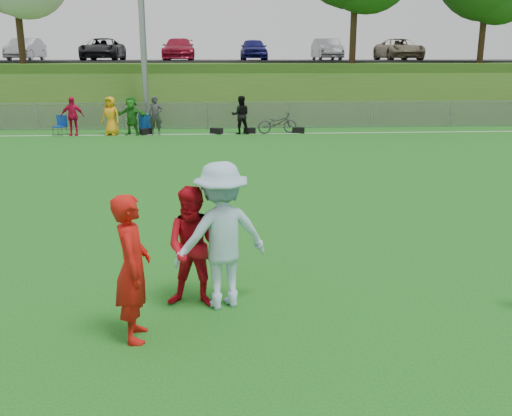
{
  "coord_description": "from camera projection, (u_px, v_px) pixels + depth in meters",
  "views": [
    {
      "loc": [
        0.4,
        -7.72,
        3.45
      ],
      "look_at": [
        0.97,
        0.5,
        1.23
      ],
      "focal_mm": 40.0,
      "sensor_mm": 36.0,
      "label": 1
    }
  ],
  "objects": [
    {
      "name": "ground",
      "position": [
        192.0,
        299.0,
        8.31
      ],
      "size": [
        120.0,
        120.0,
        0.0
      ],
      "primitive_type": "plane",
      "color": "#1D5812",
      "rests_on": "ground"
    },
    {
      "name": "sideline_far",
      "position": [
        207.0,
        134.0,
        25.65
      ],
      "size": [
        60.0,
        0.1,
        0.01
      ],
      "primitive_type": "cube",
      "color": "white",
      "rests_on": "ground"
    },
    {
      "name": "fence",
      "position": [
        208.0,
        115.0,
        27.41
      ],
      "size": [
        58.0,
        0.06,
        1.3
      ],
      "color": "gray",
      "rests_on": "ground"
    },
    {
      "name": "berm",
      "position": [
        209.0,
        85.0,
        37.78
      ],
      "size": [
        120.0,
        18.0,
        3.0
      ],
      "primitive_type": "cube",
      "color": "#2F5818",
      "rests_on": "ground"
    },
    {
      "name": "parking_lot",
      "position": [
        209.0,
        61.0,
        39.31
      ],
      "size": [
        120.0,
        12.0,
        0.1
      ],
      "primitive_type": "cube",
      "color": "black",
      "rests_on": "berm"
    },
    {
      "name": "car_row",
      "position": [
        191.0,
        49.0,
        38.07
      ],
      "size": [
        32.04,
        5.18,
        1.44
      ],
      "color": "silver",
      "rests_on": "parking_lot"
    },
    {
      "name": "spectator_row",
      "position": [
        144.0,
        116.0,
        25.24
      ],
      "size": [
        8.33,
        0.89,
        1.69
      ],
      "color": "red",
      "rests_on": "ground"
    },
    {
      "name": "gear_bags",
      "position": [
        228.0,
        131.0,
        25.78
      ],
      "size": [
        7.47,
        0.54,
        0.26
      ],
      "color": "black",
      "rests_on": "ground"
    },
    {
      "name": "player_red_left",
      "position": [
        133.0,
        268.0,
        6.96
      ],
      "size": [
        0.5,
        0.71,
        1.86
      ],
      "primitive_type": "imported",
      "rotation": [
        0.0,
        0.0,
        1.65
      ],
      "color": "red",
      "rests_on": "ground"
    },
    {
      "name": "player_red_center",
      "position": [
        195.0,
        247.0,
        7.91
      ],
      "size": [
        0.93,
        0.78,
        1.73
      ],
      "primitive_type": "imported",
      "rotation": [
        0.0,
        0.0,
        -0.16
      ],
      "color": "red",
      "rests_on": "ground"
    },
    {
      "name": "player_blue",
      "position": [
        221.0,
        236.0,
        7.87
      ],
      "size": [
        1.52,
        1.18,
        2.07
      ],
      "primitive_type": "imported",
      "rotation": [
        0.0,
        0.0,
        3.49
      ],
      "color": "#A6CEE6",
      "rests_on": "ground"
    },
    {
      "name": "recycling_bin",
      "position": [
        145.0,
        124.0,
        25.94
      ],
      "size": [
        0.76,
        0.76,
        0.86
      ],
      "primitive_type": "cylinder",
      "rotation": [
        0.0,
        0.0,
        -0.42
      ],
      "color": "#1042B1",
      "rests_on": "ground"
    },
    {
      "name": "camp_chair",
      "position": [
        60.0,
        130.0,
        25.22
      ],
      "size": [
        0.6,
        0.61,
        0.88
      ],
      "rotation": [
        0.0,
        0.0,
        -0.26
      ],
      "color": "navy",
      "rests_on": "ground"
    },
    {
      "name": "bicycle",
      "position": [
        277.0,
        123.0,
        25.8
      ],
      "size": [
        1.89,
        0.93,
        0.95
      ],
      "primitive_type": "imported",
      "rotation": [
        0.0,
        0.0,
        1.74
      ],
      "color": "#2D2C2F",
      "rests_on": "ground"
    }
  ]
}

